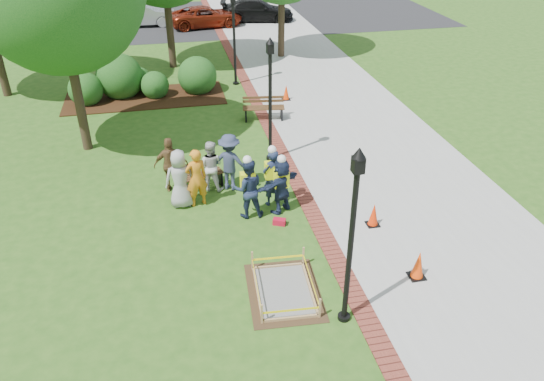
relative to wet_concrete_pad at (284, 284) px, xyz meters
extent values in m
plane|color=#285116|center=(-0.14, 1.86, -0.23)|extent=(100.00, 100.00, 0.00)
cube|color=#9E9E99|center=(4.86, 11.86, -0.22)|extent=(6.00, 60.00, 0.02)
cube|color=maroon|center=(1.61, 11.86, -0.22)|extent=(0.50, 60.00, 0.03)
cube|color=#381E0F|center=(-3.14, 13.86, -0.21)|extent=(7.00, 3.00, 0.05)
cube|color=black|center=(-0.14, 28.86, -0.23)|extent=(36.00, 12.00, 0.01)
cube|color=#47331E|center=(0.00, 0.00, -0.23)|extent=(1.85, 2.41, 0.01)
cube|color=gray|center=(0.00, 0.00, -0.21)|extent=(1.32, 1.88, 0.04)
cube|color=tan|center=(0.00, 0.00, -0.19)|extent=(1.45, 2.01, 0.08)
cube|color=tan|center=(0.00, 0.00, 0.04)|extent=(1.48, 2.04, 0.55)
cube|color=yellow|center=(0.00, 0.00, 0.07)|extent=(1.43, 1.98, 0.06)
cube|color=brown|center=(-1.48, 5.35, 0.23)|extent=(1.57, 0.87, 0.04)
cube|color=brown|center=(-1.55, 5.58, 0.46)|extent=(1.45, 0.49, 0.24)
cube|color=black|center=(-1.48, 5.35, -0.01)|extent=(1.46, 0.89, 0.44)
cube|color=brown|center=(1.57, 10.37, 0.28)|extent=(1.73, 0.72, 0.04)
cube|color=brown|center=(1.61, 10.63, 0.54)|extent=(1.66, 0.28, 0.27)
cube|color=black|center=(1.57, 10.37, 0.01)|extent=(1.58, 0.77, 0.49)
cube|color=black|center=(3.33, -0.16, -0.21)|extent=(0.39, 0.39, 0.05)
cone|color=#FF4308|center=(3.33, -0.16, 0.18)|extent=(0.31, 0.31, 0.73)
cube|color=black|center=(3.11, 2.22, -0.21)|extent=(0.36, 0.36, 0.05)
cone|color=red|center=(3.11, 2.22, 0.14)|extent=(0.28, 0.28, 0.66)
cube|color=black|center=(2.98, 12.32, -0.21)|extent=(0.35, 0.35, 0.05)
cone|color=#FF3E08|center=(2.98, 12.32, 0.13)|extent=(0.28, 0.28, 0.64)
cube|color=#B80E29|center=(0.52, 2.82, -0.15)|extent=(0.40, 0.32, 0.18)
cylinder|color=black|center=(1.11, -1.14, 1.67)|extent=(0.12, 0.12, 3.80)
cube|color=black|center=(1.11, -1.14, 3.67)|extent=(0.22, 0.22, 0.32)
cone|color=black|center=(1.11, -1.14, 3.92)|extent=(0.28, 0.28, 0.22)
cylinder|color=black|center=(1.11, -1.14, -0.18)|extent=(0.28, 0.28, 0.10)
cylinder|color=black|center=(1.11, 6.86, 1.67)|extent=(0.12, 0.12, 3.80)
cube|color=black|center=(1.11, 6.86, 3.67)|extent=(0.22, 0.22, 0.32)
cone|color=black|center=(1.11, 6.86, 3.92)|extent=(0.28, 0.28, 0.22)
cylinder|color=black|center=(1.11, 6.86, -0.18)|extent=(0.28, 0.28, 0.10)
cylinder|color=black|center=(1.11, 14.86, 1.67)|extent=(0.12, 0.12, 3.80)
cylinder|color=black|center=(1.11, 14.86, -0.18)|extent=(0.28, 0.28, 0.10)
cylinder|color=#3D2D1E|center=(-5.23, 9.09, 2.07)|extent=(0.33, 0.33, 4.61)
cylinder|color=#3D2D1E|center=(-1.67, 18.21, 2.17)|extent=(0.36, 0.36, 4.82)
cylinder|color=#3D2D1E|center=(4.25, 18.88, 1.96)|extent=(0.35, 0.35, 4.39)
sphere|color=#124015|center=(-5.60, 13.72, -0.23)|extent=(1.48, 1.48, 1.48)
sphere|color=#124015|center=(-4.16, 14.40, -0.23)|extent=(2.06, 2.06, 2.06)
sphere|color=#124015|center=(-2.67, 13.93, -0.23)|extent=(1.26, 1.26, 1.26)
sphere|color=#124015|center=(-0.74, 14.18, -0.23)|extent=(1.77, 1.77, 1.77)
sphere|color=#124015|center=(-3.36, 15.13, -0.23)|extent=(1.11, 1.11, 1.11)
imported|color=#979797|center=(-2.11, 4.42, 0.67)|extent=(0.59, 0.39, 1.82)
imported|color=orange|center=(-1.63, 4.37, 0.68)|extent=(0.67, 0.53, 1.83)
imported|color=silver|center=(-1.13, 5.23, 0.58)|extent=(0.61, 0.52, 1.64)
imported|color=brown|center=(-2.32, 5.42, 0.66)|extent=(0.58, 0.38, 1.78)
imported|color=#2D354F|center=(-0.53, 5.14, 0.69)|extent=(0.70, 0.59, 1.85)
imported|color=#1C2C49|center=(0.74, 3.52, 0.61)|extent=(0.64, 0.58, 1.69)
cube|color=#CFE112|center=(0.74, 3.52, 0.85)|extent=(0.42, 0.26, 0.52)
sphere|color=white|center=(0.74, 3.52, 1.48)|extent=(0.25, 0.25, 0.25)
imported|color=#1A1F46|center=(0.56, 3.97, 0.66)|extent=(0.67, 0.56, 1.78)
cube|color=#CFE112|center=(0.56, 3.97, 0.91)|extent=(0.42, 0.26, 0.52)
sphere|color=white|center=(0.56, 3.97, 1.57)|extent=(0.25, 0.25, 0.25)
imported|color=#1B2448|center=(-0.25, 3.46, 0.67)|extent=(0.60, 0.40, 1.80)
cube|color=#CFE112|center=(-0.25, 3.46, 0.92)|extent=(0.42, 0.26, 0.52)
sphere|color=white|center=(-0.25, 3.46, 1.59)|extent=(0.25, 0.25, 0.25)
imported|color=#232325|center=(-8.03, 27.12, -0.23)|extent=(2.12, 4.45, 1.42)
imported|color=#B8B8BE|center=(-3.18, 27.57, -0.23)|extent=(2.25, 4.98, 1.61)
imported|color=maroon|center=(0.92, 26.47, -0.23)|extent=(2.44, 4.59, 1.43)
imported|color=black|center=(4.52, 27.38, -0.23)|extent=(2.93, 5.07, 1.55)
camera|label=1|loc=(-2.29, -9.37, 8.29)|focal=35.00mm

